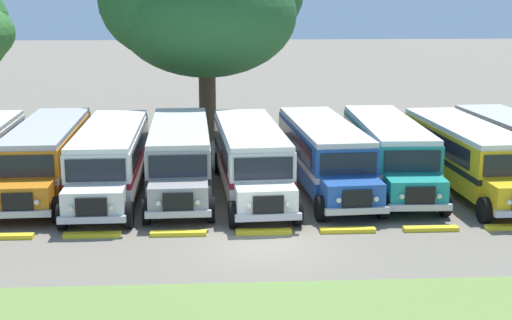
# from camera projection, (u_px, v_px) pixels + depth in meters

# --- Properties ---
(ground_plane) EXTENTS (220.00, 220.00, 0.00)m
(ground_plane) POSITION_uv_depth(u_px,v_px,m) (266.00, 244.00, 24.86)
(ground_plane) COLOR slate
(parked_bus_slot_1) EXTENTS (2.94, 10.87, 2.82)m
(parked_bus_slot_1) POSITION_uv_depth(u_px,v_px,m) (47.00, 154.00, 31.51)
(parked_bus_slot_1) COLOR orange
(parked_bus_slot_1) RESTS_ON ground_plane
(parked_bus_slot_2) EXTENTS (2.83, 10.86, 2.82)m
(parked_bus_slot_2) POSITION_uv_depth(u_px,v_px,m) (110.00, 157.00, 30.88)
(parked_bus_slot_2) COLOR silver
(parked_bus_slot_2) RESTS_ON ground_plane
(parked_bus_slot_3) EXTENTS (2.97, 10.88, 2.82)m
(parked_bus_slot_3) POSITION_uv_depth(u_px,v_px,m) (180.00, 154.00, 31.52)
(parked_bus_slot_3) COLOR #9E9993
(parked_bus_slot_3) RESTS_ON ground_plane
(parked_bus_slot_4) EXTENTS (3.22, 10.92, 2.82)m
(parked_bus_slot_4) POSITION_uv_depth(u_px,v_px,m) (251.00, 156.00, 31.14)
(parked_bus_slot_4) COLOR silver
(parked_bus_slot_4) RESTS_ON ground_plane
(parked_bus_slot_5) EXTENTS (3.29, 10.93, 2.82)m
(parked_bus_slot_5) POSITION_uv_depth(u_px,v_px,m) (324.00, 152.00, 31.88)
(parked_bus_slot_5) COLOR #23519E
(parked_bus_slot_5) RESTS_ON ground_plane
(parked_bus_slot_6) EXTENTS (2.87, 10.86, 2.82)m
(parked_bus_slot_6) POSITION_uv_depth(u_px,v_px,m) (388.00, 149.00, 32.35)
(parked_bus_slot_6) COLOR teal
(parked_bus_slot_6) RESTS_ON ground_plane
(parked_bus_slot_7) EXTENTS (3.18, 10.91, 2.82)m
(parked_bus_slot_7) POSITION_uv_depth(u_px,v_px,m) (466.00, 153.00, 31.63)
(parked_bus_slot_7) COLOR yellow
(parked_bus_slot_7) RESTS_ON ground_plane
(curb_wheelstop_1) EXTENTS (2.00, 0.36, 0.15)m
(curb_wheelstop_1) POSITION_uv_depth(u_px,v_px,m) (5.00, 237.00, 25.39)
(curb_wheelstop_1) COLOR yellow
(curb_wheelstop_1) RESTS_ON ground_plane
(curb_wheelstop_2) EXTENTS (2.00, 0.36, 0.15)m
(curb_wheelstop_2) POSITION_uv_depth(u_px,v_px,m) (92.00, 235.00, 25.56)
(curb_wheelstop_2) COLOR yellow
(curb_wheelstop_2) RESTS_ON ground_plane
(curb_wheelstop_3) EXTENTS (2.00, 0.36, 0.15)m
(curb_wheelstop_3) POSITION_uv_depth(u_px,v_px,m) (178.00, 233.00, 25.73)
(curb_wheelstop_3) COLOR yellow
(curb_wheelstop_3) RESTS_ON ground_plane
(curb_wheelstop_4) EXTENTS (2.00, 0.36, 0.15)m
(curb_wheelstop_4) POSITION_uv_depth(u_px,v_px,m) (264.00, 232.00, 25.90)
(curb_wheelstop_4) COLOR yellow
(curb_wheelstop_4) RESTS_ON ground_plane
(curb_wheelstop_5) EXTENTS (2.00, 0.36, 0.15)m
(curb_wheelstop_5) POSITION_uv_depth(u_px,v_px,m) (348.00, 230.00, 26.07)
(curb_wheelstop_5) COLOR yellow
(curb_wheelstop_5) RESTS_ON ground_plane
(curb_wheelstop_6) EXTENTS (2.00, 0.36, 0.15)m
(curb_wheelstop_6) POSITION_uv_depth(u_px,v_px,m) (431.00, 229.00, 26.23)
(curb_wheelstop_6) COLOR yellow
(curb_wheelstop_6) RESTS_ON ground_plane
(broad_shade_tree) EXTENTS (11.63, 11.17, 11.49)m
(broad_shade_tree) POSITION_uv_depth(u_px,v_px,m) (201.00, 7.00, 40.96)
(broad_shade_tree) COLOR brown
(broad_shade_tree) RESTS_ON ground_plane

